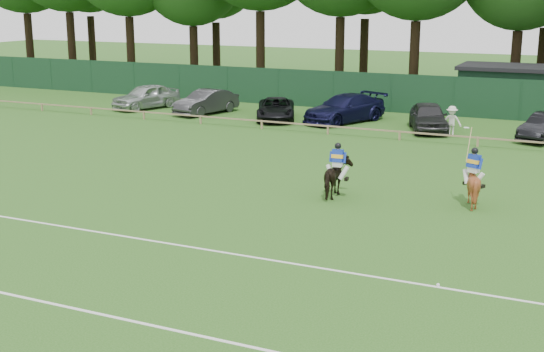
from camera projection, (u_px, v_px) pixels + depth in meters
The scene contains 17 objects.
ground at pixel (217, 239), 22.62m from camera, with size 160.00×160.00×0.00m, color #1E4C14.
horse_dark at pixel (337, 178), 27.15m from camera, with size 0.81×1.77×1.49m, color black.
horse_chestnut at pixel (473, 184), 26.10m from camera, with size 1.25×1.40×1.54m, color brown.
sedan_silver at pixel (146, 96), 48.58m from camera, with size 1.93×4.80×1.64m, color #B5B9BA.
sedan_grey at pixel (206, 102), 46.43m from camera, with size 1.62×4.64×1.53m, color #2B2C2D.
suv_black at pixel (276, 109), 44.15m from camera, with size 2.21×4.79×1.33m, color black.
sedan_navy at pixel (345, 108), 43.36m from camera, with size 2.30×5.65×1.64m, color black.
hatch_grey at pixel (428, 117), 40.55m from camera, with size 1.87×4.65×1.58m, color #29282B.
spectator_left at pixel (452, 121), 38.96m from camera, with size 1.06×0.61×1.64m, color silver.
rider_dark at pixel (338, 160), 26.97m from camera, with size 0.94×0.40×1.41m.
rider_chestnut at pixel (474, 165), 25.93m from camera, with size 0.89×0.79×2.05m.
polo_ball at pixel (438, 285), 18.92m from camera, with size 0.09×0.09×0.09m, color silver.
pitch_lines at pixel (155, 277), 19.52m from camera, with size 60.00×5.10×0.01m.
pitch_rail at pixel (381, 130), 38.39m from camera, with size 62.10×0.10×0.50m.
perimeter_fence at pixel (422, 95), 46.14m from camera, with size 92.08×0.08×2.50m.
utility_shed at pixel (526, 90), 46.30m from camera, with size 8.40×4.40×3.04m.
tree_row at pixel (474, 100), 52.70m from camera, with size 96.00×12.00×21.00m, color #26561C, non-canonical shape.
Camera 1 is at (10.48, -18.82, 7.37)m, focal length 48.00 mm.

